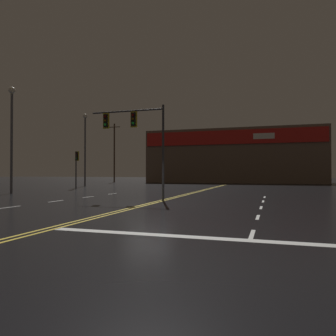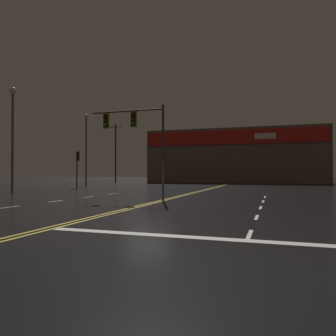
{
  "view_description": "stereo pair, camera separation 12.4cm",
  "coord_description": "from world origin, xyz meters",
  "px_view_note": "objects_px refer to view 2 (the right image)",
  "views": [
    {
      "loc": [
        6.42,
        -16.51,
        1.69
      ],
      "look_at": [
        0.0,
        3.52,
        2.0
      ],
      "focal_mm": 35.0,
      "sensor_mm": 36.0,
      "label": 1
    },
    {
      "loc": [
        6.54,
        -16.47,
        1.69
      ],
      "look_at": [
        0.0,
        3.52,
        2.0
      ],
      "focal_mm": 35.0,
      "sensor_mm": 36.0,
      "label": 2
    }
  ],
  "objects_px": {
    "streetlight_near_left": "(13,125)",
    "streetlight_near_right": "(86,140)",
    "traffic_signal_corner_northwest": "(77,161)",
    "traffic_signal_median": "(133,129)"
  },
  "relations": [
    {
      "from": "traffic_signal_median",
      "to": "traffic_signal_corner_northwest",
      "type": "height_order",
      "value": "traffic_signal_median"
    },
    {
      "from": "streetlight_near_left",
      "to": "streetlight_near_right",
      "type": "relative_size",
      "value": 0.96
    },
    {
      "from": "streetlight_near_left",
      "to": "streetlight_near_right",
      "type": "xyz_separation_m",
      "value": [
        -2.08,
        14.29,
        0.21
      ]
    },
    {
      "from": "traffic_signal_median",
      "to": "streetlight_near_left",
      "type": "distance_m",
      "value": 12.45
    },
    {
      "from": "traffic_signal_median",
      "to": "traffic_signal_corner_northwest",
      "type": "xyz_separation_m",
      "value": [
        -11.3,
        10.96,
        -1.55
      ]
    },
    {
      "from": "traffic_signal_corner_northwest",
      "to": "streetlight_near_right",
      "type": "bearing_deg",
      "value": 114.77
    },
    {
      "from": "streetlight_near_right",
      "to": "traffic_signal_median",
      "type": "bearing_deg",
      "value": -50.43
    },
    {
      "from": "traffic_signal_corner_northwest",
      "to": "streetlight_near_left",
      "type": "relative_size",
      "value": 0.45
    },
    {
      "from": "traffic_signal_corner_northwest",
      "to": "streetlight_near_right",
      "type": "relative_size",
      "value": 0.43
    },
    {
      "from": "traffic_signal_median",
      "to": "streetlight_near_left",
      "type": "xyz_separation_m",
      "value": [
        -12.06,
        2.82,
        1.19
      ]
    }
  ]
}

